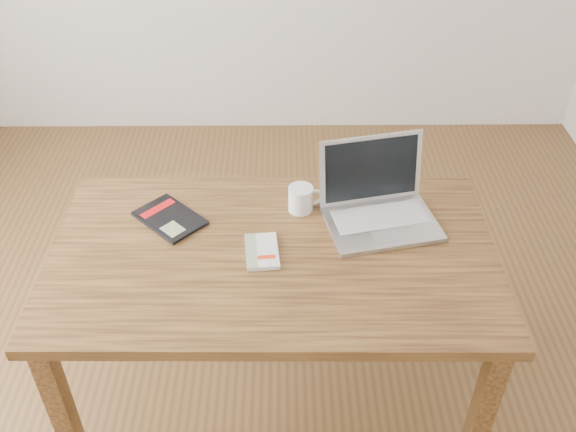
{
  "coord_description": "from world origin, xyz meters",
  "views": [
    {
      "loc": [
        0.16,
        -1.66,
        2.14
      ],
      "look_at": [
        0.18,
        -0.03,
        0.85
      ],
      "focal_mm": 40.0,
      "sensor_mm": 36.0,
      "label": 1
    }
  ],
  "objects_px": {
    "black_guidebook": "(170,218)",
    "laptop": "(378,204)",
    "white_guidebook": "(262,251)",
    "desk": "(273,271)",
    "coffee_mug": "(302,198)"
  },
  "relations": [
    {
      "from": "desk",
      "to": "laptop",
      "type": "distance_m",
      "value": 0.43
    },
    {
      "from": "desk",
      "to": "white_guidebook",
      "type": "xyz_separation_m",
      "value": [
        -0.04,
        -0.01,
        0.1
      ]
    },
    {
      "from": "desk",
      "to": "white_guidebook",
      "type": "height_order",
      "value": "white_guidebook"
    },
    {
      "from": "white_guidebook",
      "to": "laptop",
      "type": "bearing_deg",
      "value": 20.05
    },
    {
      "from": "desk",
      "to": "black_guidebook",
      "type": "xyz_separation_m",
      "value": [
        -0.36,
        0.17,
        0.1
      ]
    },
    {
      "from": "white_guidebook",
      "to": "laptop",
      "type": "relative_size",
      "value": 0.42
    },
    {
      "from": "black_guidebook",
      "to": "coffee_mug",
      "type": "distance_m",
      "value": 0.46
    },
    {
      "from": "white_guidebook",
      "to": "black_guidebook",
      "type": "xyz_separation_m",
      "value": [
        -0.32,
        0.18,
        -0.0
      ]
    },
    {
      "from": "black_guidebook",
      "to": "laptop",
      "type": "bearing_deg",
      "value": -44.95
    },
    {
      "from": "white_guidebook",
      "to": "desk",
      "type": "bearing_deg",
      "value": 6.55
    },
    {
      "from": "desk",
      "to": "coffee_mug",
      "type": "height_order",
      "value": "coffee_mug"
    },
    {
      "from": "black_guidebook",
      "to": "laptop",
      "type": "relative_size",
      "value": 0.65
    },
    {
      "from": "black_guidebook",
      "to": "white_guidebook",
      "type": "bearing_deg",
      "value": -74.46
    },
    {
      "from": "white_guidebook",
      "to": "black_guidebook",
      "type": "relative_size",
      "value": 0.65
    },
    {
      "from": "white_guidebook",
      "to": "black_guidebook",
      "type": "distance_m",
      "value": 0.37
    }
  ]
}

